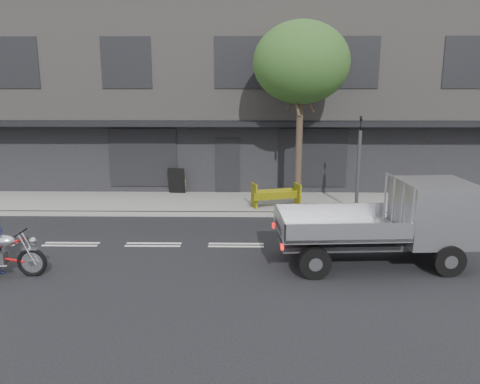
% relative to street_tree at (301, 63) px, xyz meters
% --- Properties ---
extents(ground, '(80.00, 80.00, 0.00)m').
position_rel_street_tree_xyz_m(ground, '(-2.20, -4.20, -5.28)').
color(ground, black).
rests_on(ground, ground).
extents(sidewalk, '(32.00, 3.20, 0.15)m').
position_rel_street_tree_xyz_m(sidewalk, '(-2.20, 0.50, -5.20)').
color(sidewalk, gray).
rests_on(sidewalk, ground).
extents(kerb, '(32.00, 0.20, 0.15)m').
position_rel_street_tree_xyz_m(kerb, '(-2.20, -1.10, -5.20)').
color(kerb, gray).
rests_on(kerb, ground).
extents(building_main, '(26.00, 10.00, 8.00)m').
position_rel_street_tree_xyz_m(building_main, '(-2.20, 7.10, -1.28)').
color(building_main, slate).
rests_on(building_main, ground).
extents(street_tree, '(3.40, 3.40, 6.74)m').
position_rel_street_tree_xyz_m(street_tree, '(0.00, 0.00, 0.00)').
color(street_tree, '#382B21').
rests_on(street_tree, ground).
extents(traffic_light_pole, '(0.12, 0.12, 3.50)m').
position_rel_street_tree_xyz_m(traffic_light_pole, '(2.00, -0.85, -3.63)').
color(traffic_light_pole, '#2D2D30').
rests_on(traffic_light_pole, ground).
extents(motorcycle, '(2.21, 0.64, 1.13)m').
position_rel_street_tree_xyz_m(motorcycle, '(-7.80, -6.52, -4.69)').
color(motorcycle, black).
rests_on(motorcycle, ground).
extents(flatbed_ute, '(4.95, 2.28, 2.24)m').
position_rel_street_tree_xyz_m(flatbed_ute, '(2.43, -5.49, -4.00)').
color(flatbed_ute, black).
rests_on(flatbed_ute, ground).
extents(construction_barrier, '(1.81, 1.15, 0.94)m').
position_rel_street_tree_xyz_m(construction_barrier, '(-0.84, -0.70, -4.66)').
color(construction_barrier, yellow).
rests_on(construction_barrier, sidewalk).
extents(sandwich_board, '(0.72, 0.51, 1.08)m').
position_rel_street_tree_xyz_m(sandwich_board, '(-4.79, 1.80, -4.59)').
color(sandwich_board, black).
rests_on(sandwich_board, sidewalk).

